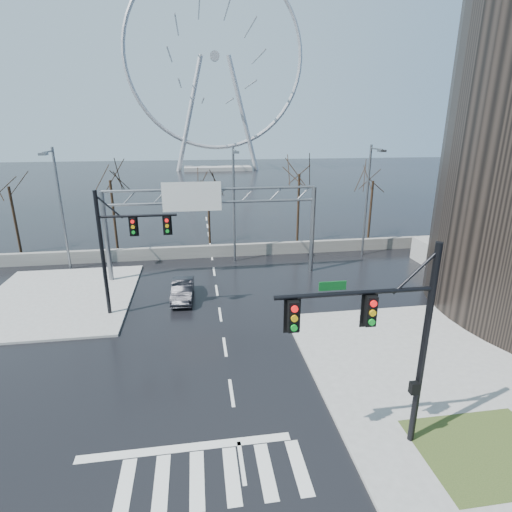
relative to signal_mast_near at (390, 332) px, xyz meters
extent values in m
plane|color=black|center=(-5.14, 4.04, -4.87)|extent=(260.00, 260.00, 0.00)
cube|color=gray|center=(4.86, 6.04, -4.80)|extent=(12.00, 10.00, 0.15)
cube|color=gray|center=(-16.14, 16.04, -4.80)|extent=(10.00, 12.00, 0.15)
cube|color=#2F3F1A|center=(3.86, -0.96, -4.72)|extent=(5.00, 4.00, 0.02)
cube|color=slate|center=(-5.14, 24.04, -4.32)|extent=(52.00, 0.50, 1.10)
cylinder|color=black|center=(1.36, 0.04, -0.87)|extent=(0.24, 0.24, 8.00)
cylinder|color=black|center=(-1.34, 0.04, 1.53)|extent=(5.40, 0.16, 0.16)
cube|color=black|center=(-0.84, -0.11, 0.93)|extent=(0.35, 0.28, 1.05)
cube|color=black|center=(-3.44, -0.11, 0.93)|extent=(0.35, 0.28, 1.05)
cylinder|color=black|center=(-12.14, 13.04, -0.87)|extent=(0.24, 0.24, 8.00)
cylinder|color=black|center=(-9.84, 13.04, 1.53)|extent=(4.60, 0.16, 0.16)
cube|color=black|center=(-10.14, 12.89, 0.93)|extent=(0.35, 0.28, 1.05)
cube|color=black|center=(-8.14, 12.89, 0.93)|extent=(0.35, 0.28, 1.05)
cylinder|color=slate|center=(-13.14, 19.04, -1.37)|extent=(0.36, 0.36, 7.00)
cylinder|color=slate|center=(2.86, 19.04, -1.37)|extent=(0.36, 0.36, 7.00)
cylinder|color=slate|center=(-5.14, 19.04, 2.13)|extent=(16.00, 0.20, 0.20)
cylinder|color=slate|center=(-5.14, 19.04, 1.13)|extent=(16.00, 0.20, 0.20)
cube|color=#094616|center=(-6.64, 18.89, 1.63)|extent=(4.20, 0.10, 2.00)
cube|color=silver|center=(-6.64, 18.83, 1.63)|extent=(4.40, 0.02, 2.20)
cylinder|color=slate|center=(-17.14, 22.54, 0.13)|extent=(0.20, 0.20, 10.00)
cylinder|color=slate|center=(-17.14, 21.44, 4.83)|extent=(0.12, 2.20, 0.12)
cube|color=slate|center=(-17.14, 20.44, 4.73)|extent=(0.50, 0.70, 0.18)
cylinder|color=slate|center=(-3.14, 22.54, 0.13)|extent=(0.20, 0.20, 10.00)
cylinder|color=slate|center=(-3.14, 21.44, 4.83)|extent=(0.12, 2.20, 0.12)
cube|color=slate|center=(-3.14, 20.44, 4.73)|extent=(0.50, 0.70, 0.18)
cylinder|color=slate|center=(8.86, 22.54, 0.13)|extent=(0.20, 0.20, 10.00)
cylinder|color=slate|center=(8.86, 21.44, 4.83)|extent=(0.12, 2.20, 0.12)
cube|color=slate|center=(8.86, 20.44, 4.73)|extent=(0.50, 0.70, 0.18)
cylinder|color=black|center=(-23.14, 28.04, -1.72)|extent=(0.24, 0.24, 6.30)
cylinder|color=black|center=(-14.14, 27.54, -1.50)|extent=(0.24, 0.24, 6.75)
cylinder|color=black|center=(-5.14, 28.54, -1.95)|extent=(0.24, 0.24, 5.85)
cylinder|color=black|center=(3.86, 27.54, -1.36)|extent=(0.24, 0.24, 7.02)
cylinder|color=black|center=(11.86, 28.04, -1.81)|extent=(0.24, 0.24, 6.12)
cube|color=gray|center=(-0.14, 99.04, -4.37)|extent=(18.00, 6.00, 1.00)
torus|color=#B2B2B7|center=(-0.14, 99.04, 23.13)|extent=(45.00, 1.00, 45.00)
cylinder|color=#B2B2B7|center=(-0.14, 99.04, 23.13)|extent=(2.40, 1.50, 2.40)
cylinder|color=#B2B2B7|center=(-7.14, 99.04, 9.13)|extent=(8.28, 1.20, 28.82)
cylinder|color=#B2B2B7|center=(6.86, 99.04, 9.13)|extent=(8.28, 1.20, 28.82)
imported|color=black|center=(-7.56, 14.85, -4.20)|extent=(1.58, 4.12, 1.34)
camera|label=1|loc=(-6.32, -11.26, 6.70)|focal=28.00mm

